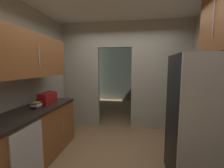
# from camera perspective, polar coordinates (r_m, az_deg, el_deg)

# --- Properties ---
(ground) EXTENTS (20.00, 20.00, 0.00)m
(ground) POSITION_cam_1_polar(r_m,az_deg,el_deg) (2.89, 1.30, -27.12)
(ground) COLOR #93704C
(kitchen_overhead_slab) EXTENTS (3.73, 7.06, 0.06)m
(kitchen_overhead_slab) POSITION_cam_1_polar(r_m,az_deg,el_deg) (3.09, 2.81, 28.79)
(kitchen_overhead_slab) COLOR silver
(kitchen_partition) EXTENTS (3.33, 0.12, 2.74)m
(kitchen_partition) POSITION_cam_1_polar(r_m,az_deg,el_deg) (3.93, 5.33, 4.32)
(kitchen_partition) COLOR #ADA899
(kitchen_partition) RESTS_ON ground
(adjoining_room_shell) EXTENTS (3.33, 3.36, 2.74)m
(adjoining_room_shell) POSITION_cam_1_polar(r_m,az_deg,el_deg) (6.14, 6.22, 4.36)
(adjoining_room_shell) COLOR gray
(adjoining_room_shell) RESTS_ON ground
(refrigerator) EXTENTS (0.83, 0.79, 1.77)m
(refrigerator) POSITION_cam_1_polar(r_m,az_deg,el_deg) (2.40, 31.68, -11.92)
(refrigerator) COLOR black
(refrigerator) RESTS_ON ground
(lower_cabinet_run) EXTENTS (0.65, 1.84, 0.91)m
(lower_cabinet_run) POSITION_cam_1_polar(r_m,az_deg,el_deg) (2.94, -27.73, -17.17)
(lower_cabinet_run) COLOR brown
(lower_cabinet_run) RESTS_ON ground
(dishwasher) EXTENTS (0.02, 0.56, 0.85)m
(dishwasher) POSITION_cam_1_polar(r_m,az_deg,el_deg) (2.42, -29.23, -23.49)
(dishwasher) COLOR #B7BABC
(dishwasher) RESTS_ON ground
(upper_cabinet_counterside) EXTENTS (0.36, 1.66, 0.68)m
(upper_cabinet_counterside) POSITION_cam_1_polar(r_m,az_deg,el_deg) (2.72, -29.24, 9.45)
(upper_cabinet_counterside) COLOR brown
(boombox) EXTENTS (0.19, 0.38, 0.24)m
(boombox) POSITION_cam_1_polar(r_m,az_deg,el_deg) (3.08, -23.42, -5.00)
(boombox) COLOR maroon
(boombox) RESTS_ON lower_cabinet_run
(book_stack) EXTENTS (0.15, 0.17, 0.10)m
(book_stack) POSITION_cam_1_polar(r_m,az_deg,el_deg) (2.84, -27.05, -7.25)
(book_stack) COLOR black
(book_stack) RESTS_ON lower_cabinet_run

